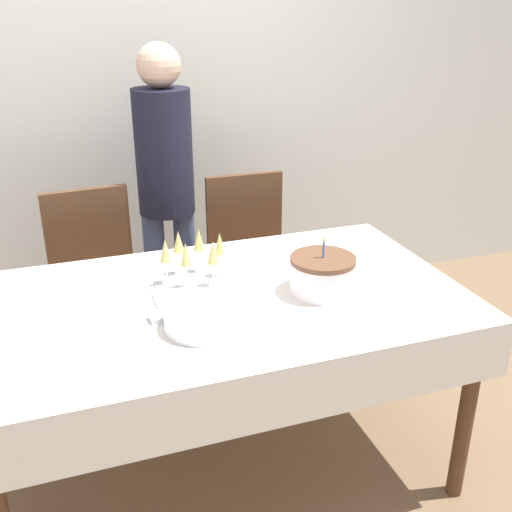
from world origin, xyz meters
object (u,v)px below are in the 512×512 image
(dining_chair_far_left, at_px, (97,283))
(champagne_tray, at_px, (193,259))
(dining_chair_far_right, at_px, (251,261))
(birthday_cake, at_px, (322,274))
(person_standing, at_px, (165,176))
(plate_stack_main, at_px, (204,318))

(dining_chair_far_left, distance_m, champagne_tray, 0.81)
(dining_chair_far_right, xyz_separation_m, birthday_cake, (-0.03, -0.90, 0.32))
(person_standing, bearing_deg, dining_chair_far_left, -152.60)
(person_standing, bearing_deg, birthday_cake, -72.61)
(birthday_cake, relative_size, champagne_tray, 0.81)
(dining_chair_far_right, xyz_separation_m, plate_stack_main, (-0.50, -1.01, 0.29))
(dining_chair_far_left, xyz_separation_m, dining_chair_far_right, (0.77, 0.00, 0.00))
(birthday_cake, bearing_deg, dining_chair_far_left, 129.52)
(dining_chair_far_right, relative_size, birthday_cake, 4.02)
(birthday_cake, distance_m, person_standing, 1.16)
(birthday_cake, relative_size, person_standing, 0.15)
(dining_chair_far_right, bearing_deg, dining_chair_far_left, -179.98)
(champagne_tray, relative_size, person_standing, 0.19)
(plate_stack_main, bearing_deg, dining_chair_far_right, 63.48)
(dining_chair_far_right, distance_m, person_standing, 0.61)
(dining_chair_far_left, xyz_separation_m, person_standing, (0.40, 0.20, 0.43))
(dining_chair_far_right, distance_m, birthday_cake, 0.96)
(champagne_tray, height_order, person_standing, person_standing)
(champagne_tray, bearing_deg, dining_chair_far_left, 116.36)
(dining_chair_far_right, xyz_separation_m, person_standing, (-0.38, 0.20, 0.43))
(champagne_tray, bearing_deg, birthday_cake, -30.38)
(dining_chair_far_left, distance_m, dining_chair_far_right, 0.77)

